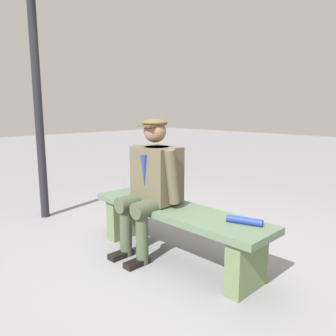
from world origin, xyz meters
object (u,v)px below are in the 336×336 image
(bench, at_px, (176,223))
(seated_man, at_px, (152,180))
(rolled_magazine, at_px, (244,221))
(lamp_post, at_px, (35,53))

(bench, xyz_separation_m, seated_man, (0.25, 0.06, 0.36))
(rolled_magazine, bearing_deg, lamp_post, 8.69)
(seated_man, relative_size, rolled_magazine, 4.55)
(bench, height_order, rolled_magazine, rolled_magazine)
(rolled_magazine, distance_m, lamp_post, 3.07)
(seated_man, xyz_separation_m, lamp_post, (1.75, 0.27, 1.29))
(bench, xyz_separation_m, rolled_magazine, (-0.66, -0.07, 0.17))
(rolled_magazine, relative_size, lamp_post, 0.09)
(bench, height_order, lamp_post, lamp_post)
(seated_man, height_order, rolled_magazine, seated_man)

